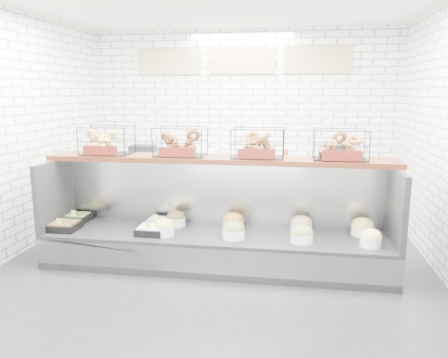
# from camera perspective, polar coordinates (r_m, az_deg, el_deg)

# --- Properties ---
(ground) EXTENTS (5.50, 5.50, 0.00)m
(ground) POSITION_cam_1_polar(r_m,az_deg,el_deg) (4.98, -1.70, -12.44)
(ground) COLOR black
(ground) RESTS_ON ground
(room_shell) EXTENTS (5.02, 5.51, 3.01)m
(room_shell) POSITION_cam_1_polar(r_m,az_deg,el_deg) (5.15, -0.55, 11.88)
(room_shell) COLOR white
(room_shell) RESTS_ON ground
(display_case) EXTENTS (4.00, 0.90, 1.20)m
(display_case) POSITION_cam_1_polar(r_m,az_deg,el_deg) (5.18, -0.85, -7.61)
(display_case) COLOR black
(display_case) RESTS_ON ground
(bagel_shelf) EXTENTS (4.10, 0.50, 0.40)m
(bagel_shelf) POSITION_cam_1_polar(r_m,az_deg,el_deg) (5.11, -0.68, 4.23)
(bagel_shelf) COLOR #3D190D
(bagel_shelf) RESTS_ON display_case
(prep_counter) EXTENTS (4.00, 0.60, 1.20)m
(prep_counter) POSITION_cam_1_polar(r_m,az_deg,el_deg) (7.13, 1.88, -1.14)
(prep_counter) COLOR #93969B
(prep_counter) RESTS_ON ground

